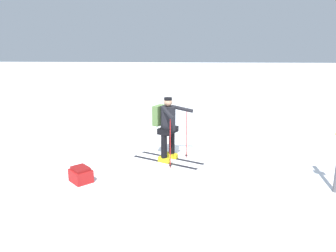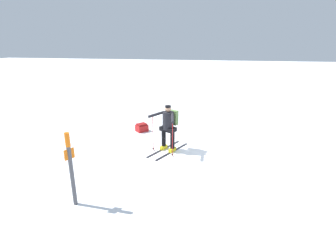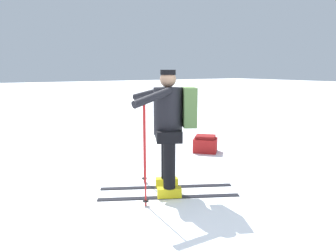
{
  "view_description": "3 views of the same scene",
  "coord_description": "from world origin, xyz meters",
  "views": [
    {
      "loc": [
        8.38,
        0.27,
        2.86
      ],
      "look_at": [
        0.7,
        -0.16,
        0.88
      ],
      "focal_mm": 35.0,
      "sensor_mm": 36.0,
      "label": 1
    },
    {
      "loc": [
        -0.69,
        7.96,
        3.64
      ],
      "look_at": [
        0.7,
        -0.16,
        0.88
      ],
      "focal_mm": 28.0,
      "sensor_mm": 36.0,
      "label": 2
    },
    {
      "loc": [
        -2.73,
        2.03,
        1.59
      ],
      "look_at": [
        0.7,
        -0.16,
        0.88
      ],
      "focal_mm": 35.0,
      "sensor_mm": 36.0,
      "label": 3
    }
  ],
  "objects": [
    {
      "name": "skier",
      "position": [
        0.68,
        -0.19,
        0.92
      ],
      "size": [
        1.28,
        1.79,
        1.58
      ],
      "color": "black",
      "rests_on": "ground_plane"
    },
    {
      "name": "ground_plane",
      "position": [
        0.0,
        0.0,
        0.0
      ],
      "size": [
        80.0,
        80.0,
        0.0
      ],
      "primitive_type": "plane",
      "color": "white"
    },
    {
      "name": "dropped_backpack",
      "position": [
        2.09,
        -1.92,
        0.15
      ],
      "size": [
        0.57,
        0.57,
        0.33
      ],
      "color": "maroon",
      "rests_on": "ground_plane"
    },
    {
      "name": "trail_marker",
      "position": [
        2.29,
        3.22,
        1.03
      ],
      "size": [
        0.13,
        0.22,
        1.76
      ],
      "color": "#4C4C51",
      "rests_on": "ground_plane"
    }
  ]
}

